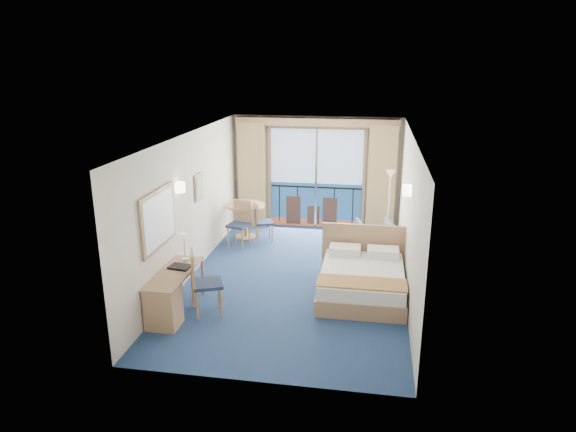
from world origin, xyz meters
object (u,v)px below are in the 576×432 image
at_px(floor_lamp, 390,187).
at_px(desk_chair, 201,279).
at_px(table_chair_a, 261,219).
at_px(desk, 166,301).
at_px(table_chair_b, 240,220).
at_px(bed, 362,279).
at_px(armchair, 375,235).
at_px(nightstand, 390,253).
at_px(round_table, 245,212).

distance_m(floor_lamp, desk_chair, 5.21).
bearing_deg(table_chair_a, desk_chair, 155.01).
bearing_deg(desk, desk_chair, 40.07).
xyz_separation_m(desk_chair, table_chair_b, (-0.21, 3.26, -0.05)).
xyz_separation_m(floor_lamp, desk, (-3.47, -4.59, -0.83)).
bearing_deg(table_chair_a, bed, -158.02).
distance_m(armchair, table_chair_b, 2.96).
relative_size(bed, nightstand, 3.22).
distance_m(desk_chair, round_table, 3.74).
relative_size(bed, floor_lamp, 1.19).
xyz_separation_m(floor_lamp, table_chair_b, (-3.23, -0.95, -0.65)).
relative_size(floor_lamp, table_chair_a, 1.78).
xyz_separation_m(floor_lamp, table_chair_a, (-2.85, -0.62, -0.71)).
bearing_deg(table_chair_b, round_table, 103.57).
xyz_separation_m(table_chair_a, table_chair_b, (-0.38, -0.33, 0.06)).
xyz_separation_m(nightstand, floor_lamp, (-0.02, 1.70, 0.92)).
height_order(armchair, desk, desk).
relative_size(floor_lamp, desk_chair, 1.48).
distance_m(bed, floor_lamp, 3.22).
xyz_separation_m(bed, round_table, (-2.75, 2.57, 0.32)).
bearing_deg(round_table, desk, -93.34).
relative_size(nightstand, table_chair_b, 0.59).
distance_m(bed, armchair, 2.31).
xyz_separation_m(armchair, desk_chair, (-2.73, -3.46, 0.29)).
height_order(round_table, table_chair_a, table_chair_a).
distance_m(bed, desk_chair, 2.80).
height_order(desk_chair, table_chair_a, desk_chair).
height_order(nightstand, desk_chair, desk_chair).
relative_size(round_table, table_chair_a, 0.98).
bearing_deg(desk_chair, table_chair_b, -18.27).
relative_size(desk, table_chair_a, 1.63).
xyz_separation_m(bed, armchair, (0.20, 2.30, 0.04)).
distance_m(nightstand, round_table, 3.49).
xyz_separation_m(round_table, table_chair_a, (0.39, -0.15, -0.10)).
relative_size(nightstand, table_chair_a, 0.66).
bearing_deg(bed, table_chair_a, 134.24).
height_order(desk_chair, round_table, desk_chair).
height_order(bed, round_table, bed).
distance_m(armchair, desk, 4.99).
distance_m(nightstand, desk_chair, 3.95).
height_order(armchair, table_chair_b, table_chair_b).
distance_m(desk_chair, table_chair_a, 3.59).
xyz_separation_m(bed, nightstand, (0.51, 1.35, 0.01)).
bearing_deg(nightstand, armchair, 107.73).
xyz_separation_m(round_table, table_chair_b, (0.00, -0.48, -0.04)).
xyz_separation_m(desk, round_table, (0.24, 4.12, 0.22)).
bearing_deg(floor_lamp, bed, -99.14).
bearing_deg(desk, table_chair_a, 81.01).
xyz_separation_m(bed, table_chair_a, (-2.36, 2.42, 0.23)).
distance_m(table_chair_a, table_chair_b, 0.51).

